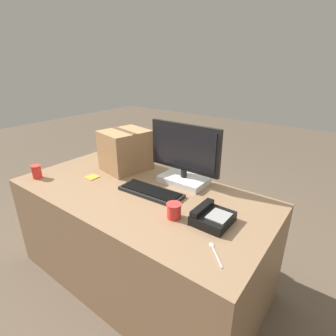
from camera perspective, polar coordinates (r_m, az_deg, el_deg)
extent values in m
plane|color=brown|center=(2.24, -5.65, -21.95)|extent=(12.00, 12.00, 0.00)
cube|color=#8C6B4C|center=(2.00, -6.06, -14.39)|extent=(1.80, 0.90, 0.74)
cube|color=white|center=(1.91, 3.44, -2.53)|extent=(0.34, 0.22, 0.05)
cylinder|color=black|center=(1.89, 3.47, -1.13)|extent=(0.04, 0.04, 0.06)
cube|color=black|center=(1.83, 3.61, 4.48)|extent=(0.55, 0.03, 0.33)
cube|color=black|center=(1.81, 3.32, 4.35)|extent=(0.50, 0.01, 0.28)
cube|color=black|center=(1.77, -3.74, -5.25)|extent=(0.45, 0.19, 0.02)
cube|color=black|center=(1.76, -3.75, -4.84)|extent=(0.42, 0.15, 0.01)
cube|color=black|center=(1.48, 9.73, -10.76)|extent=(0.19, 0.21, 0.05)
cube|color=black|center=(1.49, 7.48, -8.61)|extent=(0.05, 0.20, 0.03)
cube|color=gray|center=(1.45, 11.02, -10.19)|extent=(0.11, 0.13, 0.01)
cylinder|color=red|center=(2.21, -26.66, -0.82)|extent=(0.07, 0.07, 0.09)
cylinder|color=red|center=(2.20, -26.89, 0.38)|extent=(0.07, 0.07, 0.01)
cylinder|color=red|center=(1.49, 1.30, -9.40)|extent=(0.08, 0.08, 0.08)
cylinder|color=red|center=(1.47, 1.31, -7.93)|extent=(0.09, 0.09, 0.01)
cube|color=#B2B2B7|center=(1.27, 10.62, -18.43)|extent=(0.11, 0.11, 0.00)
ellipsoid|color=#B2B2B7|center=(1.34, 9.49, -16.16)|extent=(0.04, 0.04, 0.00)
cube|color=#9E754C|center=(2.14, -9.24, 3.84)|extent=(0.36, 0.39, 0.32)
cube|color=brown|center=(2.09, -9.51, 8.04)|extent=(0.30, 0.10, 0.00)
cube|color=gold|center=(2.08, -16.22, -1.90)|extent=(0.09, 0.09, 0.01)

